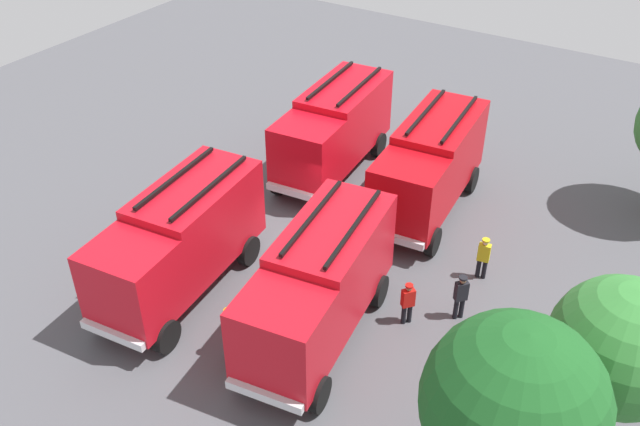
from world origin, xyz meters
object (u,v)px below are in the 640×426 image
fire_truck_0 (334,128)px  fire_truck_1 (180,239)px  tree_3 (513,405)px  traffic_cone_0 (329,133)px  firefighter_2 (408,302)px  fire_truck_3 (319,284)px  tree_2 (621,348)px  firefighter_0 (230,329)px  firefighter_1 (483,256)px  firefighter_3 (461,295)px  fire_truck_2 (430,164)px

fire_truck_0 → fire_truck_1: same height
tree_3 → traffic_cone_0: (-14.71, -13.61, -3.95)m
fire_truck_1 → firefighter_2: fire_truck_1 is taller
fire_truck_3 → tree_2: size_ratio=1.35×
fire_truck_1 → firefighter_0: fire_truck_1 is taller
traffic_cone_0 → tree_2: bearing=53.6°
fire_truck_0 → firefighter_1: bearing=62.2°
tree_2 → fire_truck_3: bearing=-87.6°
firefighter_3 → fire_truck_0: bearing=-172.6°
firefighter_2 → firefighter_0: bearing=85.9°
fire_truck_0 → tree_3: 17.16m
firefighter_0 → firefighter_3: size_ratio=1.06×
fire_truck_0 → firefighter_2: size_ratio=4.61×
firefighter_0 → tree_3: (1.06, 8.77, 3.19)m
firefighter_0 → fire_truck_2: bearing=179.7°
fire_truck_0 → tree_3: size_ratio=1.17×
fire_truck_2 → firefighter_0: bearing=-14.3°
firefighter_2 → tree_3: bearing=171.9°
fire_truck_2 → firefighter_1: bearing=45.3°
fire_truck_3 → fire_truck_0: bearing=-159.2°
firefighter_1 → firefighter_0: bearing=-43.9°
fire_truck_0 → traffic_cone_0: bearing=-149.7°
fire_truck_1 → traffic_cone_0: (-12.04, -1.53, -1.87)m
fire_truck_2 → firefighter_0: (10.57, -1.69, -1.11)m
firefighter_0 → fire_truck_1: bearing=-107.2°
fire_truck_0 → tree_3: bearing=39.2°
fire_truck_2 → tree_2: size_ratio=1.34×
firefighter_3 → tree_2: 6.36m
firefighter_0 → tree_2: 10.94m
firefighter_2 → tree_3: tree_3 is taller
fire_truck_0 → tree_2: size_ratio=1.34×
firefighter_0 → fire_truck_3: bearing=147.7°
fire_truck_3 → firefighter_1: size_ratio=4.45×
fire_truck_0 → firefighter_0: (11.17, 3.09, -1.11)m
fire_truck_1 → firefighter_1: fire_truck_1 is taller
fire_truck_1 → firefighter_0: 3.84m
firefighter_2 → fire_truck_0: bearing=-5.3°
fire_truck_0 → firefighter_3: 10.32m
fire_truck_1 → firefighter_0: (1.61, 3.31, -1.11)m
traffic_cone_0 → firefighter_3: bearing=50.6°
fire_truck_1 → tree_2: bearing=88.1°
firefighter_1 → firefighter_2: bearing=-29.0°
fire_truck_3 → firefighter_3: (-3.17, 3.47, -1.18)m
fire_truck_1 → fire_truck_3: (-0.52, 5.17, 0.00)m
firefighter_2 → tree_3: size_ratio=0.25×
fire_truck_0 → firefighter_2: fire_truck_0 is taller
tree_2 → traffic_cone_0: size_ratio=9.67×
fire_truck_3 → firefighter_0: bearing=-48.9°
firefighter_1 → tree_3: bearing=12.4°
firefighter_3 → firefighter_2: bearing=-98.1°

